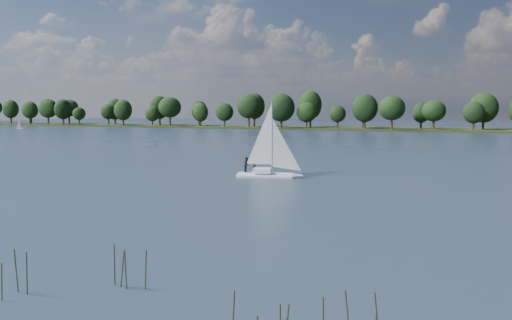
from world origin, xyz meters
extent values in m
plane|color=#233342|center=(0.00, 100.00, 0.00)|extent=(700.00, 700.00, 0.00)
cube|color=black|center=(0.00, 212.00, 0.00)|extent=(660.00, 40.00, 1.50)
cube|color=white|center=(2.08, 37.66, 0.00)|extent=(7.80, 4.12, 0.88)
cube|color=white|center=(2.08, 37.66, 0.88)|extent=(2.49, 1.89, 0.55)
cylinder|color=silver|center=(2.08, 37.66, 5.02)|extent=(0.13, 0.13, 8.83)
imported|color=black|center=(0.28, 37.97, 1.50)|extent=(0.74, 0.83, 1.91)
imported|color=black|center=(-0.58, 37.53, 1.50)|extent=(0.86, 1.03, 1.91)
cube|color=silver|center=(-169.90, 157.06, 0.00)|extent=(3.24, 2.08, 0.48)
cylinder|color=silver|center=(-169.90, 157.06, 2.42)|extent=(0.09, 0.09, 4.31)
cube|color=#5B5E60|center=(-200.04, 196.09, 0.00)|extent=(4.09, 2.19, 0.50)
cylinder|color=#283316|center=(10.34, -8.44, 0.88)|extent=(3.20, 3.20, 1.85)
cylinder|color=#283316|center=(14.30, -5.81, 0.86)|extent=(3.20, 3.20, 1.83)
camera|label=1|loc=(30.64, -26.71, 8.45)|focal=40.00mm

